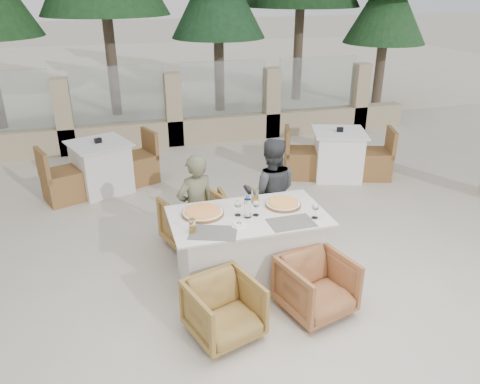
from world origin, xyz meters
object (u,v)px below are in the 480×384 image
object	(u,v)px
olive_dish	(239,224)
diner_left	(196,208)
wine_glass_centre	(238,207)
armchair_near_left	(224,310)
diner_right	(270,193)
water_bottle	(248,207)
beer_glass_right	(255,196)
armchair_near_right	(316,286)
armchair_far_right	(250,216)
bg_table_b	(338,154)
pizza_left	(203,212)
armchair_far_left	(195,221)
beer_glass_left	(192,226)
wine_glass_near	(256,207)
wine_glass_corner	(315,210)
bg_table_a	(101,167)
dining_table	(248,248)
pizza_right	(283,204)

from	to	relation	value
olive_dish	diner_left	bearing A→B (deg)	109.93
wine_glass_centre	armchair_near_left	world-z (taller)	wine_glass_centre
olive_dish	diner_right	world-z (taller)	diner_right
water_bottle	diner_left	xyz separation A→B (m)	(-0.41, 0.61, -0.25)
beer_glass_right	armchair_near_right	xyz separation A→B (m)	(0.31, -0.97, -0.56)
armchair_near_right	diner_right	world-z (taller)	diner_right
armchair_near_right	water_bottle	bearing A→B (deg)	111.61
armchair_far_right	bg_table_b	world-z (taller)	bg_table_b
pizza_left	water_bottle	bearing A→B (deg)	-23.77
pizza_left	armchair_far_left	world-z (taller)	pizza_left
beer_glass_left	olive_dish	bearing A→B (deg)	-1.50
diner_right	armchair_near_left	bearing A→B (deg)	72.49
wine_glass_near	armchair_far_left	size ratio (longest dim) A/B	0.26
wine_glass_corner	bg_table_b	size ratio (longest dim) A/B	0.11
armchair_near_right	bg_table_b	size ratio (longest dim) A/B	0.39
bg_table_a	armchair_far_left	bearing A→B (deg)	-83.00
bg_table_a	olive_dish	bearing A→B (deg)	-87.81
dining_table	armchair_near_left	distance (m)	0.92
water_bottle	beer_glass_right	distance (m)	0.37
armchair_far_right	armchair_near_left	xyz separation A→B (m)	(-0.75, -1.62, -0.04)
pizza_right	beer_glass_right	distance (m)	0.31
pizza_left	beer_glass_right	bearing A→B (deg)	12.19
wine_glass_near	beer_glass_left	size ratio (longest dim) A/B	1.36
pizza_left	wine_glass_centre	bearing A→B (deg)	-19.09
dining_table	beer_glass_right	bearing A→B (deg)	59.59
olive_dish	bg_table_a	bearing A→B (deg)	112.80
armchair_near_right	bg_table_a	xyz separation A→B (m)	(-1.92, 3.57, 0.10)
wine_glass_centre	beer_glass_right	size ratio (longest dim) A/B	1.18
dining_table	diner_right	size ratio (longest dim) A/B	1.19
olive_dish	armchair_far_left	size ratio (longest dim) A/B	0.16
armchair_near_left	diner_left	world-z (taller)	diner_left
wine_glass_centre	beer_glass_left	size ratio (longest dim) A/B	1.36
wine_glass_near	diner_left	xyz separation A→B (m)	(-0.51, 0.60, -0.23)
beer_glass_left	dining_table	bearing A→B (deg)	17.32
pizza_right	diner_left	world-z (taller)	diner_left
pizza_left	bg_table_b	xyz separation A→B (m)	(2.70, 2.25, -0.41)
wine_glass_corner	beer_glass_left	bearing A→B (deg)	177.47
wine_glass_centre	bg_table_a	distance (m)	3.18
wine_glass_centre	beer_glass_right	xyz separation A→B (m)	(0.26, 0.25, -0.01)
water_bottle	beer_glass_left	world-z (taller)	water_bottle
pizza_left	beer_glass_right	size ratio (longest dim) A/B	2.78
wine_glass_centre	wine_glass_near	size ratio (longest dim) A/B	1.00
wine_glass_centre	armchair_far_left	size ratio (longest dim) A/B	0.26
pizza_right	armchair_near_right	world-z (taller)	pizza_right
wine_glass_corner	armchair_far_right	distance (m)	1.26
wine_glass_centre	bg_table_b	size ratio (longest dim) A/B	0.11
pizza_left	bg_table_b	distance (m)	3.54
beer_glass_left	bg_table_b	world-z (taller)	beer_glass_left
diner_left	diner_right	bearing A→B (deg)	167.38
wine_glass_corner	diner_left	bearing A→B (deg)	142.39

